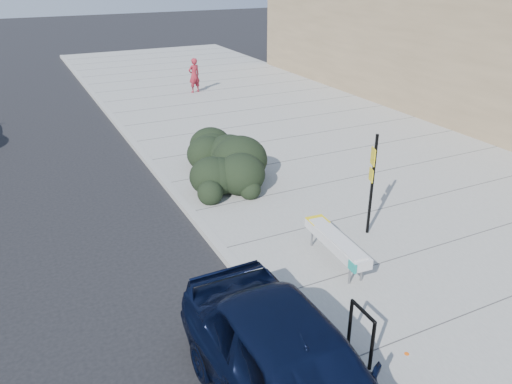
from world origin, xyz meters
TOP-DOWN VIEW (x-y plane):
  - ground at (0.00, 0.00)m, footprint 120.00×120.00m
  - sidewalk_near at (5.60, 5.00)m, footprint 11.20×50.00m
  - curb_near at (0.00, 5.00)m, footprint 0.22×50.00m
  - bench at (1.91, 0.46)m, footprint 0.56×2.05m
  - bike_rack at (0.67, -2.00)m, footprint 0.08×0.64m
  - sign_post at (3.29, 1.19)m, footprint 0.14×0.26m
  - hedge at (1.50, 5.93)m, footprint 2.80×4.20m
  - sedan_navy at (-0.80, -2.47)m, footprint 1.99×4.80m
  - pedestrian at (4.46, 15.98)m, footprint 0.66×0.51m

SIDE VIEW (x-z plane):
  - ground at x=0.00m, z-range 0.00..0.00m
  - sidewalk_near at x=5.60m, z-range 0.00..0.15m
  - curb_near at x=0.00m, z-range 0.00..0.17m
  - bench at x=1.91m, z-range 0.33..0.94m
  - bike_rack at x=0.67m, z-range 0.24..1.17m
  - sedan_navy at x=-0.80m, z-range 0.00..1.63m
  - hedge at x=1.50m, z-range 0.15..1.59m
  - pedestrian at x=4.46m, z-range 0.15..1.77m
  - sign_post at x=3.29m, z-range 0.32..2.71m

